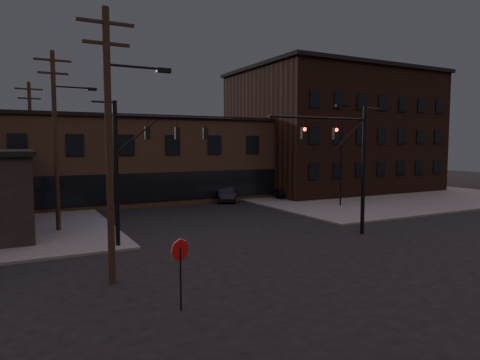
% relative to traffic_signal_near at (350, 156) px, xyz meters
% --- Properties ---
extents(ground, '(140.00, 140.00, 0.00)m').
position_rel_traffic_signal_near_xyz_m(ground, '(-5.36, -4.50, -4.93)').
color(ground, black).
rests_on(ground, ground).
extents(sidewalk_ne, '(30.00, 30.00, 0.15)m').
position_rel_traffic_signal_near_xyz_m(sidewalk_ne, '(16.64, 17.50, -4.86)').
color(sidewalk_ne, '#474744').
rests_on(sidewalk_ne, ground).
extents(building_row, '(40.00, 12.00, 8.00)m').
position_rel_traffic_signal_near_xyz_m(building_row, '(-5.36, 23.50, -0.93)').
color(building_row, brown).
rests_on(building_row, ground).
extents(building_right, '(22.00, 16.00, 14.00)m').
position_rel_traffic_signal_near_xyz_m(building_right, '(16.64, 21.50, 2.07)').
color(building_right, black).
rests_on(building_right, ground).
extents(traffic_signal_near, '(7.12, 0.24, 8.00)m').
position_rel_traffic_signal_near_xyz_m(traffic_signal_near, '(0.00, 0.00, 0.00)').
color(traffic_signal_near, black).
rests_on(traffic_signal_near, ground).
extents(traffic_signal_far, '(7.12, 0.24, 8.00)m').
position_rel_traffic_signal_near_xyz_m(traffic_signal_far, '(-12.07, 3.50, 0.08)').
color(traffic_signal_far, black).
rests_on(traffic_signal_far, ground).
extents(stop_sign, '(0.72, 0.33, 2.48)m').
position_rel_traffic_signal_near_xyz_m(stop_sign, '(-13.36, -6.49, -3.09)').
color(stop_sign, black).
rests_on(stop_sign, ground).
extents(utility_pole_near, '(3.70, 0.28, 11.00)m').
position_rel_traffic_signal_near_xyz_m(utility_pole_near, '(-14.79, -2.50, 0.94)').
color(utility_pole_near, black).
rests_on(utility_pole_near, ground).
extents(utility_pole_mid, '(3.70, 0.28, 11.50)m').
position_rel_traffic_signal_near_xyz_m(utility_pole_mid, '(-15.79, 9.50, 1.19)').
color(utility_pole_mid, black).
rests_on(utility_pole_mid, ground).
extents(utility_pole_far, '(2.20, 0.28, 11.00)m').
position_rel_traffic_signal_near_xyz_m(utility_pole_far, '(-16.86, 21.50, 0.85)').
color(utility_pole_far, black).
rests_on(utility_pole_far, ground).
extents(lot_light_a, '(1.50, 0.28, 9.14)m').
position_rel_traffic_signal_near_xyz_m(lot_light_a, '(7.64, 9.50, 0.58)').
color(lot_light_a, black).
rests_on(lot_light_a, ground).
extents(lot_light_b, '(1.50, 0.28, 9.14)m').
position_rel_traffic_signal_near_xyz_m(lot_light_b, '(13.64, 14.50, 0.58)').
color(lot_light_b, black).
rests_on(lot_light_b, ground).
extents(parked_car_lot_a, '(4.05, 1.72, 1.37)m').
position_rel_traffic_signal_near_xyz_m(parked_car_lot_a, '(7.00, 16.11, -4.10)').
color(parked_car_lot_a, black).
rests_on(parked_car_lot_a, sidewalk_ne).
extents(parked_car_lot_b, '(4.74, 2.58, 1.30)m').
position_rel_traffic_signal_near_xyz_m(parked_car_lot_b, '(8.77, 16.15, -4.13)').
color(parked_car_lot_b, '#B8B9BB').
rests_on(parked_car_lot_b, sidewalk_ne).
extents(car_crossing, '(3.19, 5.00, 1.56)m').
position_rel_traffic_signal_near_xyz_m(car_crossing, '(0.14, 17.80, -4.15)').
color(car_crossing, black).
rests_on(car_crossing, ground).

